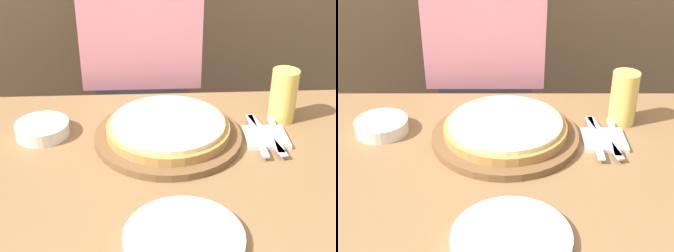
% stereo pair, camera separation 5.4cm
% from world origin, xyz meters
% --- Properties ---
extents(pizza_on_board, '(0.39, 0.39, 0.06)m').
position_xyz_m(pizza_on_board, '(-0.02, 0.14, 0.74)').
color(pizza_on_board, brown).
rests_on(pizza_on_board, dining_table).
extents(beer_glass, '(0.07, 0.07, 0.15)m').
position_xyz_m(beer_glass, '(0.31, 0.23, 0.79)').
color(beer_glass, '#E5C65B').
rests_on(beer_glass, dining_table).
extents(dinner_plate, '(0.24, 0.24, 0.02)m').
position_xyz_m(dinner_plate, '(-0.01, -0.25, 0.72)').
color(dinner_plate, silver).
rests_on(dinner_plate, dining_table).
extents(side_bowl, '(0.14, 0.14, 0.04)m').
position_xyz_m(side_bowl, '(-0.35, 0.18, 0.73)').
color(side_bowl, silver).
rests_on(side_bowl, dining_table).
extents(napkin_stack, '(0.11, 0.11, 0.01)m').
position_xyz_m(napkin_stack, '(0.24, 0.12, 0.72)').
color(napkin_stack, white).
rests_on(napkin_stack, dining_table).
extents(fork, '(0.02, 0.22, 0.00)m').
position_xyz_m(fork, '(0.22, 0.12, 0.73)').
color(fork, silver).
rests_on(fork, napkin_stack).
extents(dinner_knife, '(0.06, 0.22, 0.00)m').
position_xyz_m(dinner_knife, '(0.24, 0.12, 0.73)').
color(dinner_knife, silver).
rests_on(dinner_knife, napkin_stack).
extents(spoon, '(0.03, 0.18, 0.00)m').
position_xyz_m(spoon, '(0.27, 0.12, 0.73)').
color(spoon, silver).
rests_on(spoon, napkin_stack).
extents(diner_person, '(0.39, 0.20, 1.31)m').
position_xyz_m(diner_person, '(-0.09, 0.59, 0.64)').
color(diner_person, '#33333D').
rests_on(diner_person, ground_plane).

